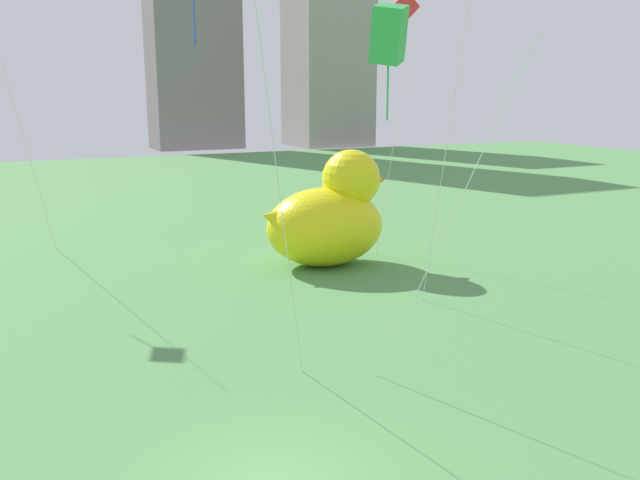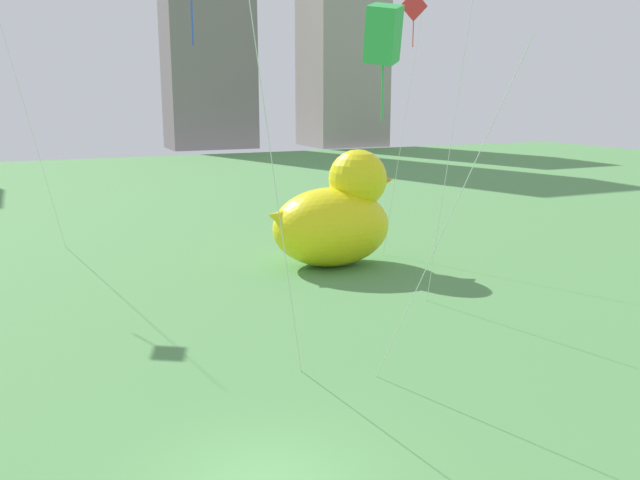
{
  "view_description": "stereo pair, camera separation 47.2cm",
  "coord_description": "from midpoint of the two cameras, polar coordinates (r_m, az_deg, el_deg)",
  "views": [
    {
      "loc": [
        -4.2,
        -11.04,
        7.5
      ],
      "look_at": [
        3.66,
        5.6,
        3.46
      ],
      "focal_mm": 38.08,
      "sensor_mm": 36.0,
      "label": 1
    },
    {
      "loc": [
        -3.77,
        -11.24,
        7.5
      ],
      "look_at": [
        3.66,
        5.6,
        3.46
      ],
      "focal_mm": 38.08,
      "sensor_mm": 36.0,
      "label": 2
    }
  ],
  "objects": [
    {
      "name": "kite_green",
      "position": [
        14.2,
        4.86,
        16.66
      ],
      "size": [
        3.05,
        4.02,
        9.26
      ],
      "color": "silver",
      "rests_on": "ground"
    },
    {
      "name": "city_skyline",
      "position": [
        89.72,
        -16.56,
        17.14
      ],
      "size": [
        70.81,
        11.73,
        39.77
      ],
      "color": "gray",
      "rests_on": "ground"
    },
    {
      "name": "kite_red",
      "position": [
        30.9,
        6.73,
        18.03
      ],
      "size": [
        1.65,
        1.02,
        11.7
      ],
      "color": "silver",
      "rests_on": "ground"
    },
    {
      "name": "giant_inflatable_duck",
      "position": [
        29.57,
        0.35,
        1.96
      ],
      "size": [
        6.08,
        3.9,
        5.04
      ],
      "color": "yellow",
      "rests_on": "ground"
    }
  ]
}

